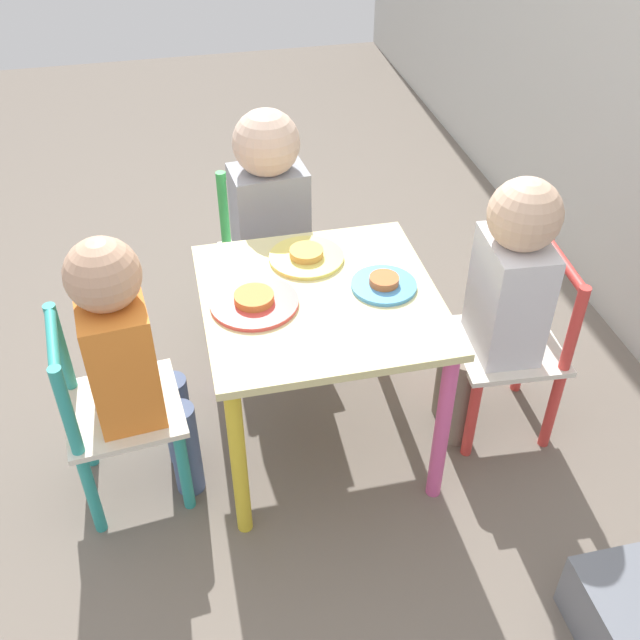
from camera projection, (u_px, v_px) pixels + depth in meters
ground_plane at (320, 438)px, 2.00m from camera, size 6.00×6.00×0.00m
kids_table at (320, 323)px, 1.75m from camera, size 0.54×0.54×0.48m
chair_red at (514, 349)px, 1.90m from camera, size 0.28×0.28×0.51m
chair_teal at (114, 415)px, 1.72m from camera, size 0.29×0.29×0.51m
chair_green at (269, 260)px, 2.21m from camera, size 0.28×0.28×0.51m
child_back at (503, 290)px, 1.77m from camera, size 0.21×0.22×0.73m
child_front at (129, 353)px, 1.62m from camera, size 0.21×0.22×0.72m
child_left at (271, 211)px, 2.04m from camera, size 0.23×0.21×0.73m
plate_back at (384, 284)px, 1.72m from camera, size 0.15×0.15×0.03m
plate_front at (254, 301)px, 1.67m from camera, size 0.20×0.20×0.03m
plate_left at (306, 256)px, 1.81m from camera, size 0.18×0.18×0.03m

